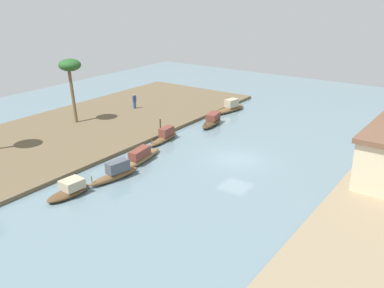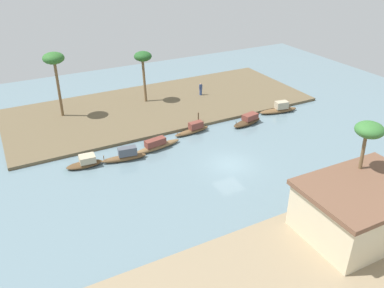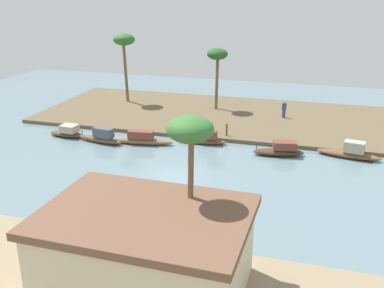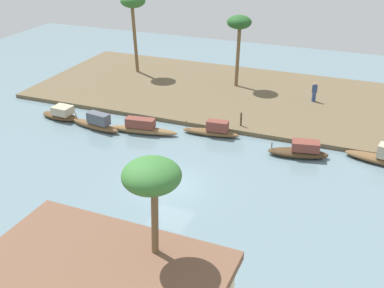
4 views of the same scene
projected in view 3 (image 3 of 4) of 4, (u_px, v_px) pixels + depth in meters
river_water at (175, 178)px, 32.18m from camera, size 70.44×70.44×0.00m
riverbank_left at (224, 116)px, 46.85m from camera, size 37.86×15.42×0.33m
sampan_with_tall_canopy at (350, 152)px, 35.80m from camera, size 5.12×1.98×1.40m
sampan_downstream_large at (68, 132)px, 40.80m from camera, size 3.44×1.46×1.12m
sampan_with_red_awning at (101, 137)px, 39.20m from camera, size 4.47×1.51×1.37m
sampan_foreground at (204, 139)px, 38.96m from camera, size 4.40×1.28×1.22m
sampan_midstream at (142, 139)px, 38.88m from camera, size 5.43×1.68×1.18m
sampan_upstream_small at (280, 150)px, 36.31m from camera, size 4.25×2.01×1.18m
person_on_near_bank at (284, 110)px, 45.38m from camera, size 0.44×0.42×1.68m
mooring_post at (227, 130)px, 40.01m from camera, size 0.14×0.14×1.08m
palm_tree_left_near at (217, 57)px, 47.11m from camera, size 2.20×2.20×6.47m
palm_tree_left_far at (124, 42)px, 49.51m from camera, size 2.39×2.39×7.69m
palm_tree_right_tall at (190, 136)px, 18.99m from camera, size 2.04×2.04×7.60m
riverside_building at (146, 251)px, 19.32m from camera, size 8.89×6.42×3.85m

